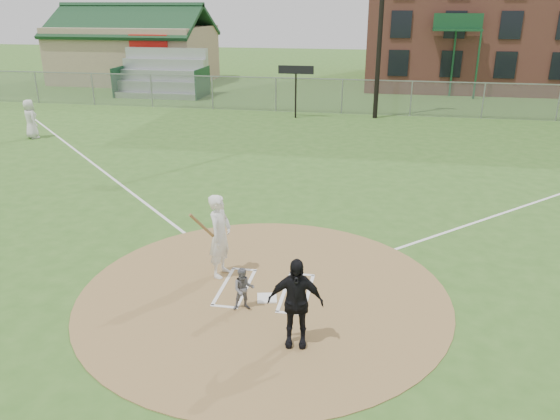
% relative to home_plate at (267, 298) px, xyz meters
% --- Properties ---
extents(ground, '(140.00, 140.00, 0.00)m').
position_rel_home_plate_xyz_m(ground, '(-0.12, 0.24, -0.03)').
color(ground, '#356021').
rests_on(ground, ground).
extents(dirt_circle, '(8.40, 8.40, 0.02)m').
position_rel_home_plate_xyz_m(dirt_circle, '(-0.12, 0.24, -0.02)').
color(dirt_circle, '#997948').
rests_on(dirt_circle, ground).
extents(home_plate, '(0.52, 0.52, 0.03)m').
position_rel_home_plate_xyz_m(home_plate, '(0.00, 0.00, 0.00)').
color(home_plate, white).
rests_on(home_plate, dirt_circle).
extents(foul_line_third, '(17.04, 17.04, 0.01)m').
position_rel_home_plate_xyz_m(foul_line_third, '(-9.12, 9.24, -0.03)').
color(foul_line_third, white).
rests_on(foul_line_third, ground).
extents(catcher, '(0.56, 0.50, 0.97)m').
position_rel_home_plate_xyz_m(catcher, '(-0.40, -0.52, 0.47)').
color(catcher, slate).
rests_on(catcher, dirt_circle).
extents(umpire, '(1.11, 0.56, 1.82)m').
position_rel_home_plate_xyz_m(umpire, '(0.89, -1.57, 0.89)').
color(umpire, black).
rests_on(umpire, dirt_circle).
extents(ondeck_player, '(1.09, 1.03, 1.87)m').
position_rel_home_plate_xyz_m(ondeck_player, '(-14.48, 13.11, 0.90)').
color(ondeck_player, silver).
rests_on(ondeck_player, ground).
extents(batters_boxes, '(2.08, 1.88, 0.01)m').
position_rel_home_plate_xyz_m(batters_boxes, '(-0.12, 0.39, -0.01)').
color(batters_boxes, white).
rests_on(batters_boxes, dirt_circle).
extents(batter_at_plate, '(0.84, 1.04, 2.05)m').
position_rel_home_plate_xyz_m(batter_at_plate, '(-1.33, 0.94, 1.01)').
color(batter_at_plate, white).
rests_on(batter_at_plate, dirt_circle).
extents(outfield_fence, '(56.08, 0.08, 2.03)m').
position_rel_home_plate_xyz_m(outfield_fence, '(-0.12, 22.24, 0.98)').
color(outfield_fence, slate).
rests_on(outfield_fence, ground).
extents(bleachers, '(6.08, 3.20, 3.20)m').
position_rel_home_plate_xyz_m(bleachers, '(-13.12, 26.44, 1.55)').
color(bleachers, '#B7BABF').
rests_on(bleachers, ground).
extents(clubhouse, '(12.20, 8.71, 6.23)m').
position_rel_home_plate_xyz_m(clubhouse, '(-18.12, 33.23, 2.36)').
color(clubhouse, tan).
rests_on(clubhouse, ground).
extents(scoreboard_sign, '(2.00, 0.10, 2.93)m').
position_rel_home_plate_xyz_m(scoreboard_sign, '(-2.62, 20.44, 2.35)').
color(scoreboard_sign, black).
rests_on(scoreboard_sign, ground).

